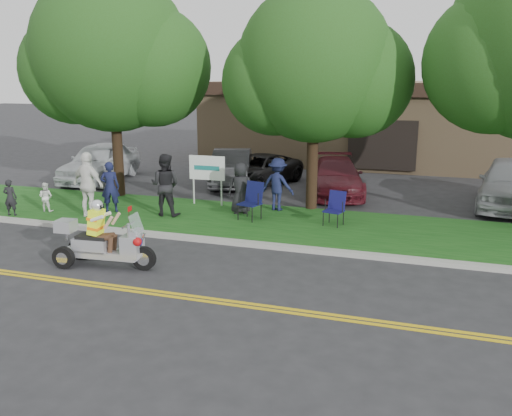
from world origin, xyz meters
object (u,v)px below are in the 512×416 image
(parked_car_right, at_px, (336,177))
(lawn_chair_a, at_px, (252,198))
(parked_car_far_right, at_px, (512,183))
(spectator_adult_mid, at_px, (165,185))
(parked_car_left, at_px, (232,168))
(trike_scooter, at_px, (101,243))
(spectator_adult_left, at_px, (110,187))
(spectator_adult_right, at_px, (88,185))
(lawn_chair_b, at_px, (335,206))
(parked_car_far_left, at_px, (100,162))
(parked_car_mid, at_px, (257,170))

(parked_car_right, bearing_deg, lawn_chair_a, -124.01)
(lawn_chair_a, bearing_deg, parked_car_far_right, 46.37)
(spectator_adult_mid, xyz_separation_m, parked_car_left, (0.08, 5.57, -0.36))
(trike_scooter, xyz_separation_m, parked_car_right, (3.79, 9.51, 0.10))
(spectator_adult_left, height_order, spectator_adult_right, spectator_adult_right)
(lawn_chair_b, distance_m, parked_car_far_left, 11.35)
(spectator_adult_mid, height_order, parked_car_far_right, spectator_adult_mid)
(lawn_chair_a, relative_size, lawn_chair_b, 1.15)
(spectator_adult_mid, height_order, spectator_adult_right, spectator_adult_right)
(spectator_adult_right, height_order, parked_car_mid, spectator_adult_right)
(trike_scooter, height_order, parked_car_left, trike_scooter)
(parked_car_mid, bearing_deg, spectator_adult_right, -98.32)
(spectator_adult_left, xyz_separation_m, parked_car_far_right, (12.16, 4.95, -0.07))
(lawn_chair_a, height_order, parked_car_left, parked_car_left)
(lawn_chair_b, height_order, parked_car_left, parked_car_left)
(parked_car_far_right, bearing_deg, spectator_adult_mid, -147.06)
(spectator_adult_right, bearing_deg, lawn_chair_b, -157.55)
(spectator_adult_right, distance_m, parked_car_right, 8.88)
(parked_car_right, bearing_deg, lawn_chair_b, -94.52)
(parked_car_far_left, height_order, parked_car_far_right, parked_car_far_right)
(spectator_adult_mid, distance_m, parked_car_mid, 6.00)
(lawn_chair_b, bearing_deg, trike_scooter, -118.37)
(lawn_chair_b, bearing_deg, spectator_adult_mid, -159.30)
(spectator_adult_mid, relative_size, parked_car_mid, 0.44)
(lawn_chair_a, distance_m, parked_car_mid, 5.70)
(trike_scooter, bearing_deg, lawn_chair_a, 61.82)
(parked_car_far_left, bearing_deg, lawn_chair_a, -34.43)
(lawn_chair_a, xyz_separation_m, parked_car_right, (1.71, 4.74, -0.08))
(lawn_chair_b, height_order, parked_car_far_right, parked_car_far_right)
(parked_car_far_right, bearing_deg, parked_car_far_left, -171.46)
(lawn_chair_b, distance_m, spectator_adult_right, 7.44)
(parked_car_left, bearing_deg, parked_car_mid, 1.55)
(spectator_adult_right, height_order, parked_car_far_right, spectator_adult_right)
(trike_scooter, bearing_deg, spectator_adult_mid, 93.00)
(parked_car_mid, bearing_deg, parked_car_left, -145.20)
(parked_car_mid, bearing_deg, parked_car_far_left, -152.04)
(spectator_adult_left, distance_m, spectator_adult_mid, 1.87)
(trike_scooter, bearing_deg, lawn_chair_b, 42.41)
(trike_scooter, xyz_separation_m, parked_car_far_right, (9.72, 9.17, 0.28))
(parked_car_mid, xyz_separation_m, parked_car_right, (3.30, -0.73, 0.05))
(spectator_adult_right, height_order, parked_car_left, spectator_adult_right)
(lawn_chair_a, relative_size, parked_car_far_right, 0.23)
(lawn_chair_b, bearing_deg, parked_car_far_left, 173.46)
(spectator_adult_left, distance_m, parked_car_far_right, 13.13)
(trike_scooter, xyz_separation_m, spectator_adult_right, (-2.72, 3.49, 0.54))
(lawn_chair_b, xyz_separation_m, parked_car_mid, (-4.09, 5.33, -0.05))
(trike_scooter, xyz_separation_m, parked_car_left, (-0.50, 9.93, 0.15))
(parked_car_left, bearing_deg, spectator_adult_left, -124.89)
(trike_scooter, distance_m, spectator_adult_right, 4.46)
(spectator_adult_mid, height_order, parked_car_left, spectator_adult_mid)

